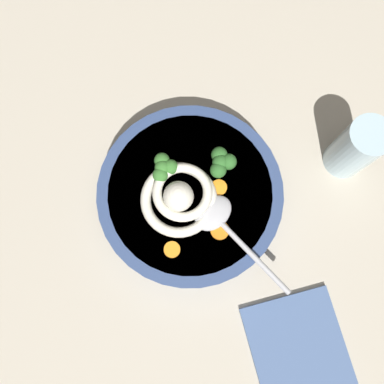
% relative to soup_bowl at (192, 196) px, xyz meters
% --- Properties ---
extents(table_slab, '(1.23, 1.23, 0.04)m').
position_rel_soup_bowl_xyz_m(table_slab, '(-0.04, 0.01, -0.05)').
color(table_slab, '#BCB29E').
rests_on(table_slab, ground).
extents(soup_bowl, '(0.28, 0.28, 0.06)m').
position_rel_soup_bowl_xyz_m(soup_bowl, '(0.00, 0.00, 0.00)').
color(soup_bowl, '#334775').
rests_on(soup_bowl, table_slab).
extents(noodle_pile, '(0.12, 0.12, 0.05)m').
position_rel_soup_bowl_xyz_m(noodle_pile, '(-0.01, 0.02, 0.04)').
color(noodle_pile, silver).
rests_on(noodle_pile, soup_bowl).
extents(soup_spoon, '(0.16, 0.13, 0.02)m').
position_rel_soup_bowl_xyz_m(soup_spoon, '(-0.05, -0.04, 0.04)').
color(soup_spoon, '#B7B7BC').
rests_on(soup_spoon, soup_bowl).
extents(broccoli_floret_near_spoon, '(0.04, 0.04, 0.03)m').
position_rel_soup_bowl_xyz_m(broccoli_floret_near_spoon, '(0.04, 0.03, 0.05)').
color(broccoli_floret_near_spoon, '#7A9E60').
rests_on(broccoli_floret_near_spoon, soup_bowl).
extents(broccoli_floret_center, '(0.05, 0.04, 0.04)m').
position_rel_soup_bowl_xyz_m(broccoli_floret_center, '(0.03, -0.05, 0.05)').
color(broccoli_floret_center, '#7A9E60').
rests_on(broccoli_floret_center, soup_bowl).
extents(carrot_slice_beside_chili, '(0.02, 0.02, 0.01)m').
position_rel_soup_bowl_xyz_m(carrot_slice_beside_chili, '(0.00, -0.04, 0.03)').
color(carrot_slice_beside_chili, orange).
rests_on(carrot_slice_beside_chili, soup_bowl).
extents(carrot_slice_beside_noodles, '(0.03, 0.03, 0.01)m').
position_rel_soup_bowl_xyz_m(carrot_slice_beside_noodles, '(-0.06, -0.04, 0.03)').
color(carrot_slice_beside_noodles, orange).
rests_on(carrot_slice_beside_noodles, soup_bowl).
extents(carrot_slice_far, '(0.02, 0.02, 0.01)m').
position_rel_soup_bowl_xyz_m(carrot_slice_far, '(-0.08, 0.03, 0.03)').
color(carrot_slice_far, orange).
rests_on(carrot_slice_far, soup_bowl).
extents(drinking_glass, '(0.06, 0.06, 0.12)m').
position_rel_soup_bowl_xyz_m(drinking_glass, '(0.04, -0.26, 0.03)').
color(drinking_glass, silver).
rests_on(drinking_glass, table_slab).
extents(folded_napkin, '(0.18, 0.16, 0.01)m').
position_rel_soup_bowl_xyz_m(folded_napkin, '(-0.24, -0.14, -0.03)').
color(folded_napkin, '#4C6693').
rests_on(folded_napkin, table_slab).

